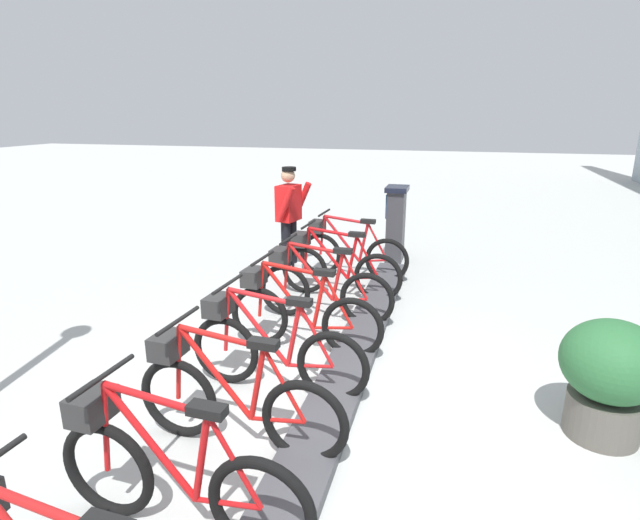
# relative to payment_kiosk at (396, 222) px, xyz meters

# --- Properties ---
(ground_plane) EXTENTS (60.00, 60.00, 0.00)m
(ground_plane) POSITION_rel_payment_kiosk_xyz_m (-0.05, 4.80, -0.67)
(ground_plane) COLOR #B6B8B4
(dock_rail_base) EXTENTS (0.44, 8.50, 0.10)m
(dock_rail_base) POSITION_rel_payment_kiosk_xyz_m (-0.05, 4.80, -0.62)
(dock_rail_base) COLOR #47474C
(dock_rail_base) RESTS_ON ground
(payment_kiosk) EXTENTS (0.36, 0.52, 1.28)m
(payment_kiosk) POSITION_rel_payment_kiosk_xyz_m (0.00, 0.00, 0.00)
(payment_kiosk) COLOR #38383D
(payment_kiosk) RESTS_ON ground
(bike_docked_0) EXTENTS (1.72, 0.54, 1.02)m
(bike_docked_0) POSITION_rel_payment_kiosk_xyz_m (0.57, 1.15, -0.24)
(bike_docked_0) COLOR black
(bike_docked_0) RESTS_ON ground
(bike_docked_1) EXTENTS (1.72, 0.54, 1.02)m
(bike_docked_1) POSITION_rel_payment_kiosk_xyz_m (0.57, 2.01, -0.24)
(bike_docked_1) COLOR black
(bike_docked_1) RESTS_ON ground
(bike_docked_2) EXTENTS (1.72, 0.54, 1.02)m
(bike_docked_2) POSITION_rel_payment_kiosk_xyz_m (0.57, 2.86, -0.24)
(bike_docked_2) COLOR black
(bike_docked_2) RESTS_ON ground
(bike_docked_3) EXTENTS (1.72, 0.54, 1.02)m
(bike_docked_3) POSITION_rel_payment_kiosk_xyz_m (0.57, 3.72, -0.24)
(bike_docked_3) COLOR black
(bike_docked_3) RESTS_ON ground
(bike_docked_4) EXTENTS (1.72, 0.54, 1.02)m
(bike_docked_4) POSITION_rel_payment_kiosk_xyz_m (0.57, 4.57, -0.24)
(bike_docked_4) COLOR black
(bike_docked_4) RESTS_ON ground
(bike_docked_5) EXTENTS (1.72, 0.54, 1.02)m
(bike_docked_5) POSITION_rel_payment_kiosk_xyz_m (0.57, 5.43, -0.24)
(bike_docked_5) COLOR black
(bike_docked_5) RESTS_ON ground
(bike_docked_6) EXTENTS (1.72, 0.54, 1.02)m
(bike_docked_6) POSITION_rel_payment_kiosk_xyz_m (0.57, 6.28, -0.24)
(bike_docked_6) COLOR black
(bike_docked_6) RESTS_ON ground
(worker_near_rack) EXTENTS (0.55, 0.68, 1.66)m
(worker_near_rack) POSITION_rel_payment_kiosk_xyz_m (1.57, 1.01, 0.24)
(worker_near_rack) COLOR white
(worker_near_rack) RESTS_ON ground
(planter_bush) EXTENTS (0.76, 0.76, 0.97)m
(planter_bush) POSITION_rel_payment_kiosk_xyz_m (-2.22, 4.52, -0.12)
(planter_bush) COLOR #59544C
(planter_bush) RESTS_ON ground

